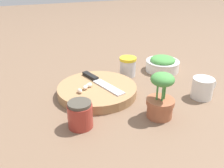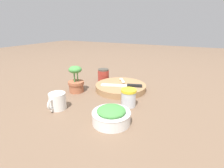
% 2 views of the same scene
% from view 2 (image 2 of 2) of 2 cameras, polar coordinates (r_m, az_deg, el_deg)
% --- Properties ---
extents(ground_plane, '(5.00, 5.00, 0.00)m').
position_cam_2_polar(ground_plane, '(1.00, -1.14, -2.62)').
color(ground_plane, brown).
extents(cutting_board, '(0.29, 0.29, 0.03)m').
position_cam_2_polar(cutting_board, '(1.03, 2.83, -1.05)').
color(cutting_board, '#9E754C').
rests_on(cutting_board, ground_plane).
extents(chef_knife, '(0.10, 0.23, 0.01)m').
position_cam_2_polar(chef_knife, '(1.00, 3.90, -0.45)').
color(chef_knife, black).
rests_on(chef_knife, cutting_board).
extents(garlic_cloves, '(0.07, 0.06, 0.02)m').
position_cam_2_polar(garlic_cloves, '(1.06, 3.47, 1.00)').
color(garlic_cloves, '#F3DBC3').
rests_on(garlic_cloves, cutting_board).
extents(herb_bowl, '(0.15, 0.15, 0.07)m').
position_cam_2_polar(herb_bowl, '(0.69, -0.21, -10.18)').
color(herb_bowl, silver).
rests_on(herb_bowl, ground_plane).
extents(spice_jar, '(0.07, 0.07, 0.08)m').
position_cam_2_polar(spice_jar, '(0.82, 5.42, -4.43)').
color(spice_jar, silver).
rests_on(spice_jar, ground_plane).
extents(coffee_mug, '(0.11, 0.08, 0.08)m').
position_cam_2_polar(coffee_mug, '(0.83, -17.44, -5.36)').
color(coffee_mug, silver).
rests_on(coffee_mug, ground_plane).
extents(honey_jar, '(0.08, 0.08, 0.08)m').
position_cam_2_polar(honey_jar, '(1.19, -2.82, 2.96)').
color(honey_jar, '#9E3328').
rests_on(honey_jar, ground_plane).
extents(potted_herb, '(0.09, 0.09, 0.15)m').
position_cam_2_polar(potted_herb, '(1.01, -11.69, 0.94)').
color(potted_herb, '#A35B3D').
rests_on(potted_herb, ground_plane).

